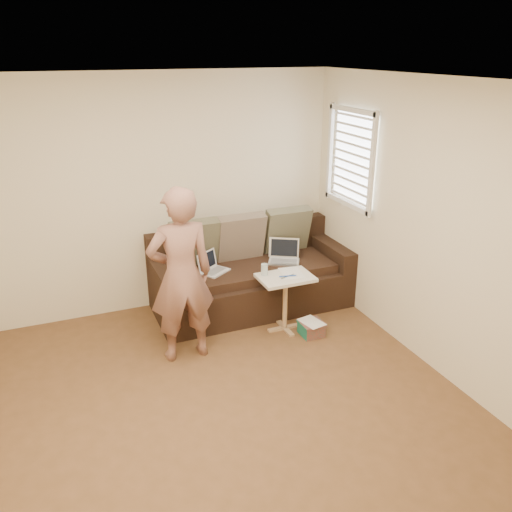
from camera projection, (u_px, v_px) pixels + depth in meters
name	position (u px, v px, depth m)	size (l,w,h in m)	color
floor	(231.00, 417.00, 4.31)	(4.50, 4.50, 0.00)	brown
ceiling	(224.00, 83.00, 3.35)	(4.50, 4.50, 0.00)	white
wall_back	(159.00, 196.00, 5.77)	(4.00, 4.00, 0.00)	beige
wall_front	(438.00, 499.00, 1.90)	(4.00, 4.00, 0.00)	beige
wall_right	(447.00, 236.00, 4.54)	(4.50, 4.50, 0.00)	beige
window_blinds	(351.00, 158.00, 5.67)	(0.12, 0.88, 1.08)	white
sofa	(252.00, 273.00, 6.00)	(2.20, 0.95, 0.85)	black
pillow_left	(194.00, 243.00, 5.85)	(0.55, 0.14, 0.55)	#54533E
pillow_mid	(241.00, 237.00, 6.02)	(0.55, 0.14, 0.55)	brown
pillow_right	(287.00, 230.00, 6.27)	(0.55, 0.14, 0.55)	#54533E
laptop_silver	(284.00, 262.00, 6.03)	(0.35, 0.25, 0.23)	#B7BABC
laptop_white	(215.00, 272.00, 5.77)	(0.30, 0.22, 0.22)	white
person	(181.00, 275.00, 4.87)	(0.62, 0.42, 1.70)	brown
side_table	(285.00, 303.00, 5.55)	(0.56, 0.39, 0.61)	silver
drinking_glass	(264.00, 270.00, 5.45)	(0.07, 0.07, 0.12)	silver
scissors	(288.00, 276.00, 5.42)	(0.18, 0.10, 0.02)	silver
paper_on_table	(292.00, 273.00, 5.52)	(0.21, 0.30, 0.00)	white
striped_box	(311.00, 328.00, 5.52)	(0.24, 0.24, 0.15)	red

